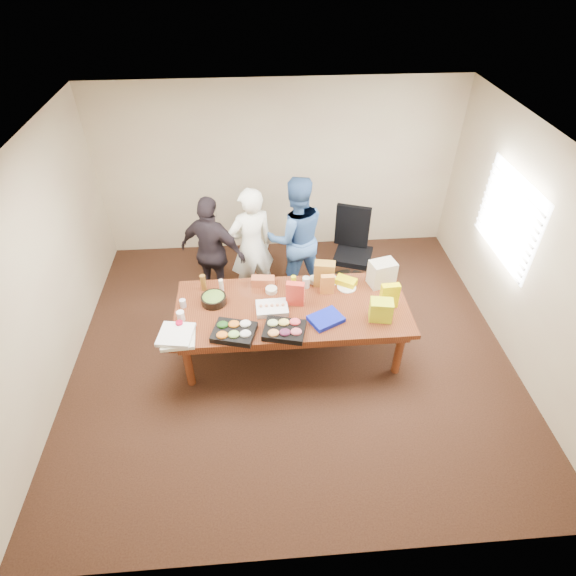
{
  "coord_description": "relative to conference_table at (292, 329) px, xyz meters",
  "views": [
    {
      "loc": [
        -0.37,
        -4.17,
        4.44
      ],
      "look_at": [
        -0.04,
        0.1,
        0.96
      ],
      "focal_mm": 29.02,
      "sensor_mm": 36.0,
      "label": 1
    }
  ],
  "objects": [
    {
      "name": "veggie_tray",
      "position": [
        -0.68,
        -0.42,
        0.41
      ],
      "size": [
        0.54,
        0.47,
        0.07
      ],
      "primitive_type": "cube",
      "rotation": [
        0.0,
        0.0,
        -0.27
      ],
      "color": "black",
      "rests_on": "conference_table"
    },
    {
      "name": "sheet_cake",
      "position": [
        -0.24,
        -0.05,
        0.41
      ],
      "size": [
        0.38,
        0.29,
        0.07
      ],
      "primitive_type": "cube",
      "rotation": [
        0.0,
        0.0,
        0.04
      ],
      "color": "white",
      "rests_on": "conference_table"
    },
    {
      "name": "clear_cup_b",
      "position": [
        -1.3,
        0.1,
        0.43
      ],
      "size": [
        0.08,
        0.08,
        0.1
      ],
      "primitive_type": "cylinder",
      "rotation": [
        0.0,
        0.0,
        -0.1
      ],
      "color": "silver",
      "rests_on": "conference_table"
    },
    {
      "name": "dressing_bottle",
      "position": [
        -1.07,
        0.41,
        0.48
      ],
      "size": [
        0.08,
        0.08,
        0.22
      ],
      "primitive_type": "cylinder",
      "rotation": [
        0.0,
        0.0,
        0.18
      ],
      "color": "brown",
      "rests_on": "conference_table"
    },
    {
      "name": "pizza_box_upper",
      "position": [
        -1.32,
        -0.44,
        0.44
      ],
      "size": [
        0.42,
        0.42,
        0.04
      ],
      "primitive_type": "cube",
      "rotation": [
        0.0,
        0.0,
        -0.15
      ],
      "color": "white",
      "rests_on": "pizza_box_lower"
    },
    {
      "name": "chip_bag_orange",
      "position": [
        0.45,
        0.23,
        0.5
      ],
      "size": [
        0.17,
        0.08,
        0.26
      ],
      "primitive_type": "cube",
      "rotation": [
        0.0,
        0.0,
        -0.02
      ],
      "color": "orange",
      "rests_on": "conference_table"
    },
    {
      "name": "banana_bunch",
      "position": [
        0.72,
        0.38,
        0.42
      ],
      "size": [
        0.3,
        0.27,
        0.09
      ],
      "primitive_type": "cube",
      "rotation": [
        0.0,
        0.0,
        -0.56
      ],
      "color": "#F7E904",
      "rests_on": "conference_table"
    },
    {
      "name": "grocery_bag_white",
      "position": [
        1.16,
        0.36,
        0.54
      ],
      "size": [
        0.36,
        0.29,
        0.33
      ],
      "primitive_type": "cube",
      "rotation": [
        0.0,
        0.0,
        0.25
      ],
      "color": "beige",
      "rests_on": "conference_table"
    },
    {
      "name": "window_blinds",
      "position": [
        2.68,
        0.6,
        1.12
      ],
      "size": [
        0.04,
        1.36,
        1.0
      ],
      "primitive_type": "cube",
      "color": "beige",
      "rests_on": "wall_right"
    },
    {
      "name": "chip_bag_yellow",
      "position": [
        1.15,
        -0.08,
        0.54
      ],
      "size": [
        0.22,
        0.1,
        0.32
      ],
      "primitive_type": "cube",
      "rotation": [
        0.0,
        0.0,
        0.06
      ],
      "color": "#FDF100",
      "rests_on": "conference_table"
    },
    {
      "name": "kraft_bag",
      "position": [
        0.44,
        0.4,
        0.54
      ],
      "size": [
        0.28,
        0.19,
        0.33
      ],
      "primitive_type": "cube",
      "rotation": [
        0.0,
        0.0,
        -0.2
      ],
      "color": "olive",
      "rests_on": "conference_table"
    },
    {
      "name": "wall_left",
      "position": [
        -2.75,
        0.0,
        0.98
      ],
      "size": [
        0.04,
        5.0,
        2.7
      ],
      "primitive_type": "cube",
      "color": "beige",
      "rests_on": "floor"
    },
    {
      "name": "grocery_bag_yellow",
      "position": [
        1.0,
        -0.28,
        0.5
      ],
      "size": [
        0.29,
        0.22,
        0.26
      ],
      "primitive_type": "cube",
      "rotation": [
        0.0,
        0.0,
        -0.18
      ],
      "color": "#CCDF17",
      "rests_on": "conference_table"
    },
    {
      "name": "mayo_jar",
      "position": [
        0.21,
        0.37,
        0.45
      ],
      "size": [
        0.1,
        0.1,
        0.14
      ],
      "primitive_type": "cylinder",
      "rotation": [
        0.0,
        0.0,
        0.03
      ],
      "color": "silver",
      "rests_on": "conference_table"
    },
    {
      "name": "bread_loaf",
      "position": [
        -0.33,
        0.45,
        0.43
      ],
      "size": [
        0.3,
        0.16,
        0.12
      ],
      "primitive_type": "cube",
      "rotation": [
        0.0,
        0.0,
        -0.11
      ],
      "color": "#A5502E",
      "rests_on": "conference_table"
    },
    {
      "name": "dip_bowl_b",
      "position": [
        -0.23,
        0.3,
        0.4
      ],
      "size": [
        0.16,
        0.16,
        0.06
      ],
      "primitive_type": "cylinder",
      "rotation": [
        0.0,
        0.0,
        0.09
      ],
      "color": "beige",
      "rests_on": "conference_table"
    },
    {
      "name": "ceiling",
      "position": [
        0.0,
        0.0,
        2.33
      ],
      "size": [
        5.5,
        5.0,
        0.02
      ],
      "primitive_type": "cube",
      "color": "white",
      "rests_on": "wall_back"
    },
    {
      "name": "office_chair",
      "position": [
        1.0,
        1.29,
        0.21
      ],
      "size": [
        0.77,
        0.77,
        1.17
      ],
      "primitive_type": "cube",
      "rotation": [
        0.0,
        0.0,
        -0.36
      ],
      "color": "black",
      "rests_on": "floor"
    },
    {
      "name": "wall_back",
      "position": [
        0.0,
        2.5,
        0.98
      ],
      "size": [
        5.5,
        0.04,
        2.7
      ],
      "primitive_type": "cube",
      "color": "beige",
      "rests_on": "floor"
    },
    {
      "name": "chip_bag_blue",
      "position": [
        0.37,
        -0.27,
        0.4
      ],
      "size": [
        0.45,
        0.41,
        0.06
      ],
      "primitive_type": "cube",
      "rotation": [
        0.0,
        0.0,
        0.47
      ],
      "color": "#0C19AC",
      "rests_on": "conference_table"
    },
    {
      "name": "conference_table",
      "position": [
        0.0,
        0.0,
        0.0
      ],
      "size": [
        2.8,
        1.2,
        0.75
      ],
      "primitive_type": "cube",
      "color": "#4C1C0F",
      "rests_on": "floor"
    },
    {
      "name": "wall_front",
      "position": [
        0.0,
        -2.5,
        0.98
      ],
      "size": [
        5.5,
        0.04,
        2.7
      ],
      "primitive_type": "cube",
      "color": "beige",
      "rests_on": "floor"
    },
    {
      "name": "plate_b",
      "position": [
        0.53,
        0.47,
        0.38
      ],
      "size": [
        0.27,
        0.27,
        0.01
      ],
      "primitive_type": "cylinder",
      "rotation": [
        0.0,
        0.0,
        0.23
      ],
      "color": "white",
      "rests_on": "conference_table"
    },
    {
      "name": "clear_cup_a",
      "position": [
        -1.3,
        -0.13,
        0.44
      ],
      "size": [
        0.11,
        0.11,
        0.12
      ],
      "primitive_type": "cylinder",
      "rotation": [
        0.0,
        0.0,
        0.33
      ],
      "color": "white",
      "rests_on": "conference_table"
    },
    {
      "name": "window_panel",
      "position": [
        2.72,
        0.6,
        1.12
      ],
      "size": [
        0.03,
        1.4,
        1.1
      ],
      "primitive_type": "cube",
      "color": "white",
      "rests_on": "wall_right"
    },
    {
      "name": "person_left",
      "position": [
        -0.99,
        1.11,
        0.45
      ],
      "size": [
        1.04,
        0.79,
        1.65
      ],
      "primitive_type": "imported",
      "rotation": [
        0.0,
        0.0,
        2.69
      ],
      "color": "black",
      "rests_on": "floor"
    },
    {
      "name": "salad_bowl",
      "position": [
        -0.94,
        0.15,
        0.42
      ],
      "size": [
        0.33,
        0.33,
        0.1
      ],
      "primitive_type": "cylinder",
      "rotation": [
        0.0,
        0.0,
        0.08
      ],
      "color": "black",
      "rests_on": "conference_table"
    },
    {
      "name": "floor",
      "position": [
        0.0,
        0.0,
        -0.39
      ],
      "size": [
        5.5,
        5.0,
        0.02
      ],
      "primitive_type": "cube",
      "color": "#47301E",
      "rests_on": "ground"
    },
    {
      "name": "red_cup",
      "position": [
        -1.3,
        -0.29,
        0.43
      ],
      "size": [
        0.08,
        0.08,
        0.11
      ],
      "primitive_type": "cylinder",
      "rotation": [
        0.0,
        0.0,
        -0.02
      ],
      "color": "#A80829",
      "rests_on": "conference_table"
    },
    {
      "name": "person_center",
      "position": [
        -0.46,
        1.13,
        0.5
      ],
      "size": [
        0.75,
        0.62,
        1.76
      ],
      "primitive_type": "imported",
      "rotation": [
        0.0,
        0.0,
        3.51
      ],
      "color": "white",
      "rests_on": "floor"
    },
    {
      "name": "fruit_tray",
      "position": [
        -0.12,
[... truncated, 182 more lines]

